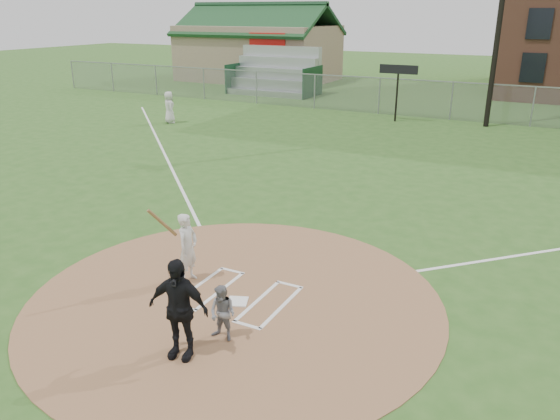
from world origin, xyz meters
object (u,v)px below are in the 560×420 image
at_px(home_plate, 238,301).
at_px(catcher, 223,313).
at_px(umpire, 178,309).
at_px(batter_at_plate, 187,248).
at_px(ondeck_player, 169,107).

height_order(home_plate, catcher, catcher).
xyz_separation_m(umpire, batter_at_plate, (-1.52, 2.30, -0.12)).
xyz_separation_m(home_plate, ondeck_player, (-12.99, 14.44, 0.78)).
height_order(umpire, batter_at_plate, umpire).
xyz_separation_m(ondeck_player, batter_at_plate, (11.56, -14.11, -0.02)).
xyz_separation_m(catcher, ondeck_player, (-13.45, 15.67, 0.27)).
bearing_deg(ondeck_player, home_plate, 170.82).
bearing_deg(home_plate, batter_at_plate, 167.00).
xyz_separation_m(home_plate, batter_at_plate, (-1.43, 0.33, 0.77)).
height_order(umpire, ondeck_player, umpire).
height_order(catcher, batter_at_plate, batter_at_plate).
distance_m(catcher, umpire, 0.91).
bearing_deg(catcher, batter_at_plate, 142.41).
xyz_separation_m(home_plate, catcher, (0.46, -1.23, 0.51)).
distance_m(home_plate, catcher, 1.41).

